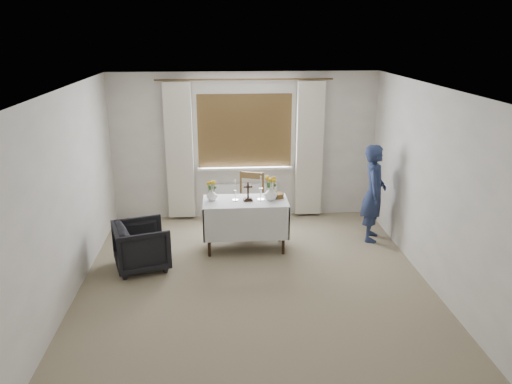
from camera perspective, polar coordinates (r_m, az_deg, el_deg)
ground at (r=6.63m, az=-0.12°, el=-10.30°), size 5.00×5.00×0.00m
altar_table at (r=7.44m, az=-1.21°, el=-3.76°), size 1.24×0.64×0.76m
wooden_chair at (r=8.05m, az=-0.84°, el=-1.28°), size 0.56×0.56×0.96m
armchair at (r=7.05m, az=-12.93°, el=-6.01°), size 0.89×0.88×0.65m
person at (r=7.87m, az=13.31°, el=-0.11°), size 0.51×0.64×1.52m
radiator at (r=8.72m, az=-1.23°, el=-0.98°), size 1.10×0.10×0.60m
wooden_cross at (r=7.25m, az=-0.92°, el=0.07°), size 0.14×0.11×0.29m
candlestick_left at (r=7.28m, az=-2.39°, el=0.21°), size 0.11×0.11×0.31m
candlestick_right at (r=7.28m, az=0.55°, el=0.46°), size 0.13×0.13×0.36m
flower_vase_left at (r=7.32m, az=-5.06°, el=-0.33°), size 0.17×0.17×0.17m
flower_vase_right at (r=7.30m, az=1.67°, el=-0.18°), size 0.20×0.20×0.20m
wicker_basket at (r=7.43m, az=2.48°, el=-0.39°), size 0.21×0.21×0.07m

